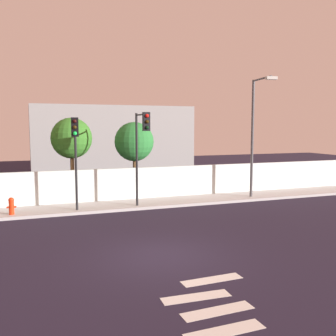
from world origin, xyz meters
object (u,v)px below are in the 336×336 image
(traffic_light_left, at_px, (75,144))
(street_lamp_curbside, at_px, (255,128))
(roadside_tree_midright, at_px, (134,142))
(roadside_tree_midleft, at_px, (72,139))
(traffic_light_right, at_px, (142,139))
(fire_hydrant, at_px, (11,205))

(traffic_light_left, xyz_separation_m, street_lamp_curbside, (10.25, 0.36, 0.76))
(street_lamp_curbside, height_order, roadside_tree_midright, street_lamp_curbside)
(roadside_tree_midleft, bearing_deg, roadside_tree_midright, 0.00)
(roadside_tree_midright, bearing_deg, roadside_tree_midleft, 180.00)
(street_lamp_curbside, distance_m, roadside_tree_midleft, 10.55)
(street_lamp_curbside, xyz_separation_m, roadside_tree_midright, (-6.38, 3.14, -0.85))
(roadside_tree_midleft, bearing_deg, traffic_light_right, -51.91)
(fire_hydrant, xyz_separation_m, roadside_tree_midleft, (3.18, 3.01, 3.04))
(traffic_light_left, height_order, fire_hydrant, traffic_light_left)
(fire_hydrant, relative_size, roadside_tree_midleft, 0.17)
(street_lamp_curbside, height_order, fire_hydrant, street_lamp_curbside)
(traffic_light_left, height_order, roadside_tree_midleft, roadside_tree_midleft)
(street_lamp_curbside, height_order, roadside_tree_midleft, street_lamp_curbside)
(traffic_light_right, height_order, roadside_tree_midright, traffic_light_right)
(traffic_light_right, bearing_deg, street_lamp_curbside, 5.75)
(traffic_light_left, height_order, roadside_tree_midright, traffic_light_left)
(fire_hydrant, distance_m, roadside_tree_midright, 7.99)
(roadside_tree_midleft, height_order, roadside_tree_midright, roadside_tree_midleft)
(fire_hydrant, xyz_separation_m, roadside_tree_midright, (6.85, 3.01, 2.80))
(traffic_light_left, relative_size, street_lamp_curbside, 0.67)
(roadside_tree_midleft, bearing_deg, street_lamp_curbside, -17.36)
(fire_hydrant, bearing_deg, traffic_light_right, -7.71)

